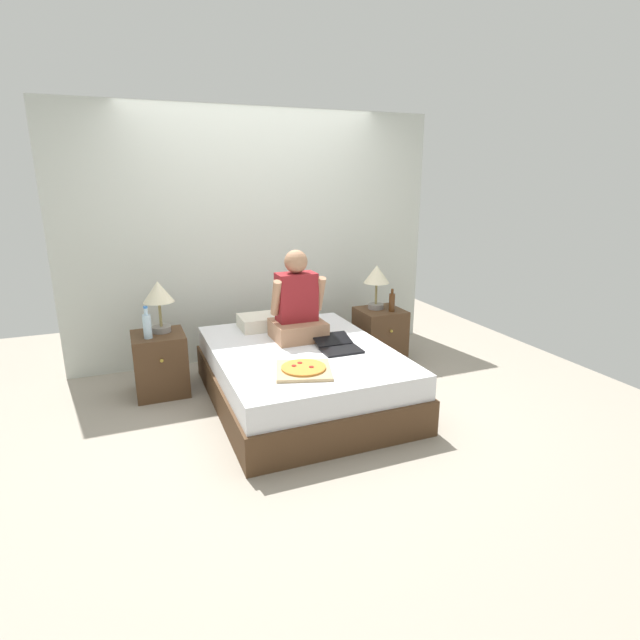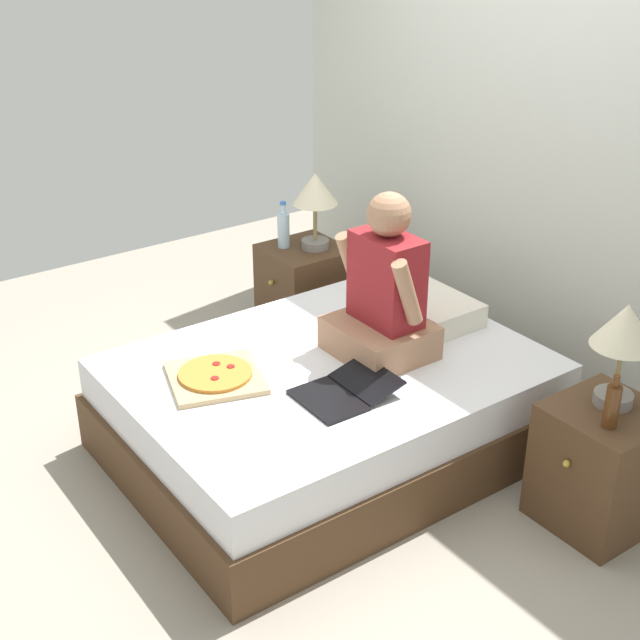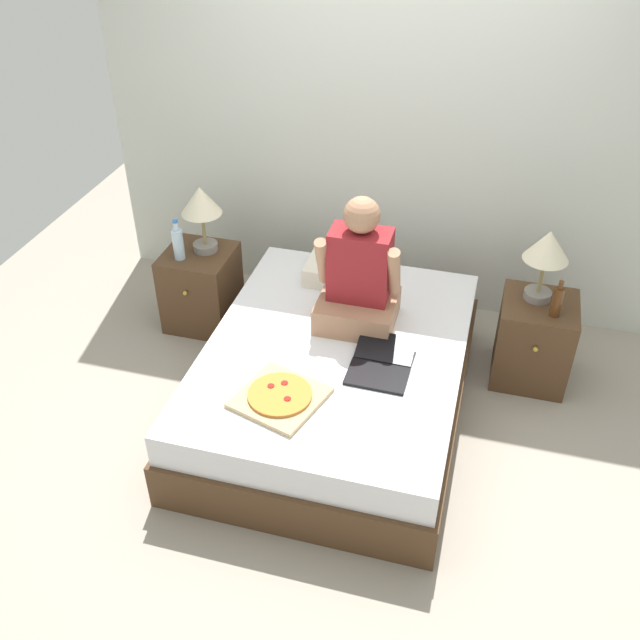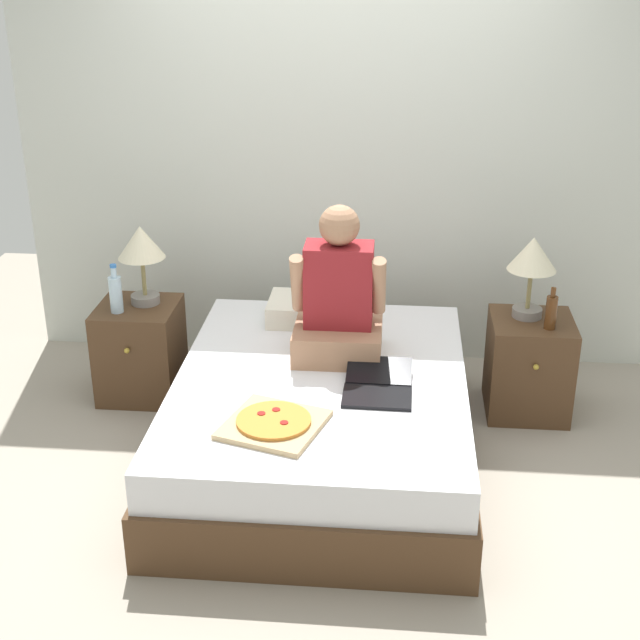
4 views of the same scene
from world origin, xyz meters
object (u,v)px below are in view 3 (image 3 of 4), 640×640
(beer_bottle, at_px, (557,301))
(lamp_on_right_nightstand, at_px, (547,250))
(bed, at_px, (335,378))
(water_bottle, at_px, (178,243))
(nightstand_right, at_px, (533,340))
(nightstand_left, at_px, (201,288))
(laptop, at_px, (380,366))
(lamp_on_left_nightstand, at_px, (201,205))
(pizza_box, at_px, (280,397))
(person_seated, at_px, (359,279))

(beer_bottle, bearing_deg, lamp_on_right_nightstand, 123.69)
(bed, xyz_separation_m, water_bottle, (-1.17, 0.53, 0.42))
(nightstand_right, relative_size, lamp_on_right_nightstand, 1.21)
(water_bottle, bearing_deg, nightstand_left, 48.35)
(laptop, bearing_deg, beer_bottle, 36.68)
(bed, bearing_deg, lamp_on_left_nightstand, 147.51)
(bed, relative_size, lamp_on_right_nightstand, 4.27)
(bed, relative_size, nightstand_right, 3.53)
(water_bottle, relative_size, nightstand_right, 0.51)
(nightstand_right, distance_m, laptop, 1.13)
(water_bottle, height_order, pizza_box, water_bottle)
(nightstand_left, height_order, beer_bottle, beer_bottle)
(nightstand_right, distance_m, pizza_box, 1.69)
(bed, distance_m, nightstand_right, 1.25)
(lamp_on_left_nightstand, distance_m, person_seated, 1.19)
(lamp_on_left_nightstand, distance_m, laptop, 1.60)
(bed, distance_m, lamp_on_left_nightstand, 1.40)
(lamp_on_left_nightstand, xyz_separation_m, nightstand_right, (2.14, -0.05, -0.60))
(lamp_on_left_nightstand, distance_m, nightstand_right, 2.22)
(water_bottle, bearing_deg, bed, -24.31)
(beer_bottle, bearing_deg, nightstand_right, 125.01)
(laptop, distance_m, pizza_box, 0.57)
(laptop, height_order, pizza_box, laptop)
(lamp_on_right_nightstand, relative_size, person_seated, 0.58)
(nightstand_left, xyz_separation_m, person_seated, (1.15, -0.35, 0.49))
(lamp_on_right_nightstand, bearing_deg, pizza_box, -136.19)
(nightstand_right, xyz_separation_m, lamp_on_right_nightstand, (-0.03, 0.05, 0.60))
(lamp_on_left_nightstand, relative_size, person_seated, 0.58)
(beer_bottle, bearing_deg, pizza_box, -142.30)
(water_bottle, height_order, laptop, water_bottle)
(lamp_on_left_nightstand, height_order, water_bottle, lamp_on_left_nightstand)
(person_seated, bearing_deg, lamp_on_left_nightstand, 160.05)
(person_seated, bearing_deg, beer_bottle, 13.06)
(pizza_box, bearing_deg, nightstand_right, 41.86)
(bed, bearing_deg, lamp_on_right_nightstand, 32.24)
(water_bottle, relative_size, pizza_box, 0.55)
(nightstand_left, height_order, water_bottle, water_bottle)
(pizza_box, bearing_deg, person_seated, 73.62)
(nightstand_left, height_order, laptop, laptop)
(person_seated, distance_m, laptop, 0.53)
(nightstand_left, bearing_deg, lamp_on_left_nightstand, 51.37)
(water_bottle, distance_m, lamp_on_right_nightstand, 2.24)
(nightstand_right, relative_size, pizza_box, 1.09)
(person_seated, xyz_separation_m, laptop, (0.22, -0.40, -0.27))
(water_bottle, relative_size, beer_bottle, 1.20)
(water_bottle, distance_m, beer_bottle, 2.33)
(laptop, relative_size, pizza_box, 0.84)
(lamp_on_left_nightstand, relative_size, lamp_on_right_nightstand, 1.00)
(lamp_on_left_nightstand, xyz_separation_m, water_bottle, (-0.12, -0.14, -0.22))
(nightstand_right, height_order, laptop, laptop)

